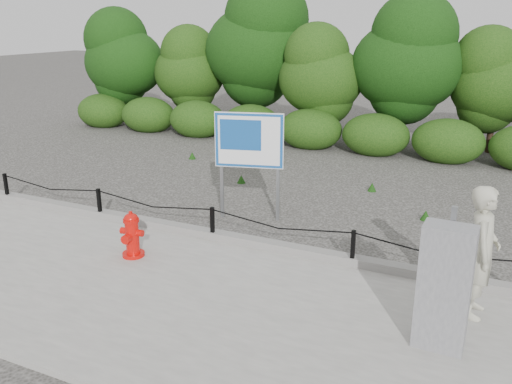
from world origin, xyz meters
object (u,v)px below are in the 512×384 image
at_px(fire_hydrant, 132,235).
at_px(advertising_sign, 249,145).
at_px(pedestrian, 479,254).
at_px(utility_cabinet, 444,288).

relative_size(fire_hydrant, advertising_sign, 0.36).
relative_size(fire_hydrant, pedestrian, 0.44).
xyz_separation_m(fire_hydrant, advertising_sign, (0.87, 2.54, 1.04)).
xyz_separation_m(pedestrian, utility_cabinet, (-0.30, -0.96, -0.09)).
distance_m(pedestrian, advertising_sign, 4.80).
distance_m(utility_cabinet, advertising_sign, 5.06).
distance_m(fire_hydrant, pedestrian, 5.19).
height_order(fire_hydrant, utility_cabinet, utility_cabinet).
bearing_deg(fire_hydrant, pedestrian, -0.41).
distance_m(pedestrian, utility_cabinet, 1.01).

